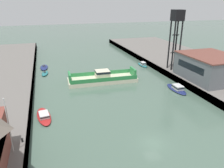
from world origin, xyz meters
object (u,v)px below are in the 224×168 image
object	(u,v)px
moored_boat_near_right	(177,88)
flagpole	(8,125)
moored_boat_mid_right	(143,64)
moored_boat_far_left	(44,67)
moored_boat_near_left	(45,73)
crane_tower	(177,24)
moored_boat_mid_left	(44,116)
chain_ferry	(102,78)
warehouse_shed	(210,67)

from	to	relation	value
moored_boat_near_right	flagpole	distance (m)	40.93
moored_boat_mid_right	moored_boat_far_left	size ratio (longest dim) A/B	0.90
moored_boat_near_left	moored_boat_far_left	size ratio (longest dim) A/B	0.75
crane_tower	moored_boat_far_left	bearing A→B (deg)	154.15
crane_tower	flagpole	distance (m)	52.55
moored_boat_mid_left	flagpole	size ratio (longest dim) A/B	0.98
chain_ferry	moored_boat_mid_left	size ratio (longest dim) A/B	2.41
chain_ferry	moored_boat_near_left	distance (m)	19.57
chain_ferry	moored_boat_near_left	xyz separation A→B (m)	(-15.53, 11.87, -0.76)
moored_boat_mid_right	crane_tower	xyz separation A→B (m)	(4.90, -11.13, 14.59)
moored_boat_near_left	crane_tower	bearing A→B (deg)	-16.68
moored_boat_near_left	crane_tower	xyz separation A→B (m)	(38.18, -11.44, 14.85)
warehouse_shed	flagpole	xyz separation A→B (m)	(-47.20, -17.63, 1.01)
chain_ferry	crane_tower	distance (m)	26.67
moored_boat_far_left	moored_boat_near_right	bearing A→B (deg)	-43.61
moored_boat_near_left	flagpole	distance (m)	40.93
chain_ferry	crane_tower	bearing A→B (deg)	1.10
moored_boat_mid_right	warehouse_shed	xyz separation A→B (m)	(9.09, -22.30, 4.50)
moored_boat_near_right	moored_boat_far_left	size ratio (longest dim) A/B	1.13
moored_boat_near_left	warehouse_shed	size ratio (longest dim) A/B	0.35
moored_boat_mid_left	flagpole	distance (m)	13.76
chain_ferry	moored_boat_near_right	world-z (taller)	chain_ferry
moored_boat_near_left	chain_ferry	bearing A→B (deg)	-37.39
chain_ferry	flagpole	size ratio (longest dim) A/B	2.37
chain_ferry	moored_boat_mid_right	size ratio (longest dim) A/B	3.05
moored_boat_near_left	moored_boat_mid_right	bearing A→B (deg)	-0.53
moored_boat_mid_left	crane_tower	world-z (taller)	crane_tower
flagpole	moored_boat_near_left	bearing A→B (deg)	83.15
warehouse_shed	flagpole	bearing A→B (deg)	-159.52
moored_boat_near_right	warehouse_shed	size ratio (longest dim) A/B	0.52
moored_boat_mid_right	moored_boat_far_left	bearing A→B (deg)	167.46
chain_ferry	flagpole	bearing A→B (deg)	-125.68
chain_ferry	moored_boat_far_left	distance (m)	24.63
moored_boat_near_left	flagpole	bearing A→B (deg)	-96.85
moored_boat_near_left	moored_boat_near_right	bearing A→B (deg)	-36.32
chain_ferry	moored_boat_mid_left	bearing A→B (deg)	-134.59
chain_ferry	crane_tower	world-z (taller)	crane_tower
moored_boat_mid_left	chain_ferry	bearing A→B (deg)	45.41
chain_ferry	moored_boat_far_left	xyz separation A→B (m)	(-15.67, 19.00, -0.76)
moored_boat_near_left	flagpole	world-z (taller)	flagpole
moored_boat_far_left	flagpole	distance (m)	47.94
chain_ferry	warehouse_shed	xyz separation A→B (m)	(26.83, -10.73, 4.00)
moored_boat_mid_right	moored_boat_far_left	distance (m)	34.23
flagpole	moored_boat_mid_right	bearing A→B (deg)	46.34
crane_tower	flagpole	size ratio (longest dim) A/B	2.13
moored_boat_near_left	moored_boat_mid_right	xyz separation A→B (m)	(33.28, -0.31, 0.26)
moored_boat_mid_right	moored_boat_near_right	bearing A→B (deg)	-92.70
moored_boat_near_left	moored_boat_mid_left	bearing A→B (deg)	-91.45
moored_boat_near_left	warehouse_shed	bearing A→B (deg)	-28.08
moored_boat_mid_left	warehouse_shed	bearing A→B (deg)	7.60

